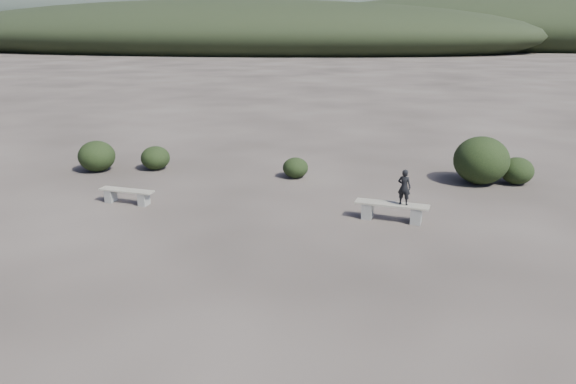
# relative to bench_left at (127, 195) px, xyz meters

# --- Properties ---
(ground) EXTENTS (1200.00, 1200.00, 0.00)m
(ground) POSITION_rel_bench_left_xyz_m (4.49, -5.18, -0.26)
(ground) COLOR #2C2622
(ground) RESTS_ON ground
(bench_left) EXTENTS (1.72, 0.60, 0.42)m
(bench_left) POSITION_rel_bench_left_xyz_m (0.00, 0.00, 0.00)
(bench_left) COLOR slate
(bench_left) RESTS_ON ground
(bench_right) EXTENTS (2.01, 0.74, 0.49)m
(bench_right) POSITION_rel_bench_left_xyz_m (7.70, -0.32, 0.04)
(bench_right) COLOR slate
(bench_right) RESTS_ON ground
(seated_person) EXTENTS (0.41, 0.33, 0.97)m
(seated_person) POSITION_rel_bench_left_xyz_m (7.99, -0.37, 0.72)
(seated_person) COLOR black
(seated_person) RESTS_ON bench_right
(shrub_a) EXTENTS (1.04, 1.04, 0.85)m
(shrub_a) POSITION_rel_bench_left_xyz_m (-0.65, 3.91, 0.17)
(shrub_a) COLOR black
(shrub_a) RESTS_ON ground
(shrub_c) EXTENTS (0.87, 0.87, 0.70)m
(shrub_c) POSITION_rel_bench_left_xyz_m (4.52, 3.59, 0.09)
(shrub_c) COLOR black
(shrub_c) RESTS_ON ground
(shrub_d) EXTENTS (1.80, 1.80, 1.57)m
(shrub_d) POSITION_rel_bench_left_xyz_m (10.67, 3.82, 0.53)
(shrub_d) COLOR black
(shrub_d) RESTS_ON ground
(shrub_e) EXTENTS (1.07, 1.07, 0.89)m
(shrub_e) POSITION_rel_bench_left_xyz_m (11.86, 3.95, 0.19)
(shrub_e) COLOR black
(shrub_e) RESTS_ON ground
(shrub_f) EXTENTS (1.30, 1.30, 1.10)m
(shrub_f) POSITION_rel_bench_left_xyz_m (-2.63, 3.36, 0.29)
(shrub_f) COLOR black
(shrub_f) RESTS_ON ground
(mountain_ridges) EXTENTS (500.00, 400.00, 56.00)m
(mountain_ridges) POSITION_rel_bench_left_xyz_m (-2.99, 333.88, 10.58)
(mountain_ridges) COLOR black
(mountain_ridges) RESTS_ON ground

